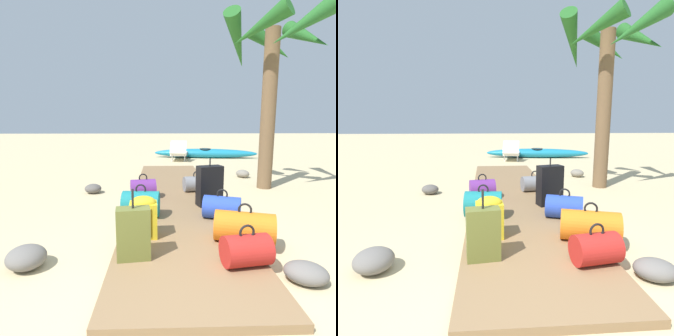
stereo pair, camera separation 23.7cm
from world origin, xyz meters
TOP-DOWN VIEW (x-y plane):
  - ground_plane at (0.00, 2.82)m, footprint 60.00×60.00m
  - boardwalk at (0.00, 3.53)m, footprint 1.60×7.06m
  - suitcase_olive at (-0.56, 1.00)m, footprint 0.37×0.22m
  - duffel_bag_teal at (-0.57, 2.30)m, footprint 0.58×0.43m
  - duffel_bag_purple at (-0.60, 3.33)m, footprint 0.51×0.42m
  - duffel_bag_blue at (0.62, 2.16)m, footprint 0.61×0.50m
  - duffel_bag_orange at (0.71, 1.36)m, footprint 0.77×0.55m
  - backpack_yellow at (-0.49, 1.55)m, footprint 0.35×0.28m
  - suitcase_black at (0.56, 2.82)m, footprint 0.46×0.33m
  - duffel_bag_red at (0.56, 0.83)m, footprint 0.50×0.38m
  - duffel_bag_grey at (0.48, 3.79)m, footprint 0.58×0.39m
  - palm_tree_far_right at (2.12, 4.29)m, footprint 2.18×2.21m
  - lounge_chair at (0.48, 8.95)m, footprint 0.82×1.63m
  - kayak at (1.61, 9.60)m, footprint 4.27×1.15m
  - rock_left_mid at (-1.67, 0.98)m, footprint 0.52×0.52m
  - rock_right_far at (1.07, 0.63)m, footprint 0.49×0.44m
  - rock_left_far at (-1.69, 4.00)m, footprint 0.44×0.42m
  - rock_right_mid at (1.96, 5.52)m, footprint 0.47×0.48m

SIDE VIEW (x-z plane):
  - ground_plane at x=0.00m, z-range 0.00..0.00m
  - boardwalk at x=0.00m, z-range 0.00..0.08m
  - rock_left_far at x=-1.69m, z-range 0.00..0.20m
  - rock_right_far at x=1.07m, z-range 0.00..0.20m
  - rock_right_mid at x=1.96m, z-range 0.00..0.21m
  - rock_left_mid at x=-1.67m, z-range 0.00..0.24m
  - kayak at x=1.61m, z-range 0.00..0.38m
  - duffel_bag_grey at x=0.48m, z-range 0.03..0.45m
  - duffel_bag_red at x=0.56m, z-range 0.03..0.45m
  - duffel_bag_blue at x=0.62m, z-range 0.03..0.48m
  - duffel_bag_purple at x=-0.60m, z-range 0.03..0.49m
  - duffel_bag_orange at x=0.71m, z-range 0.03..0.50m
  - duffel_bag_teal at x=-0.57m, z-range 0.03..0.52m
  - lounge_chair at x=0.48m, z-range -0.06..0.71m
  - backpack_yellow at x=-0.49m, z-range 0.09..0.61m
  - suitcase_olive at x=-0.56m, z-range -0.02..0.73m
  - suitcase_black at x=0.56m, z-range 0.02..0.82m
  - palm_tree_far_right at x=2.12m, z-range 0.92..4.74m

